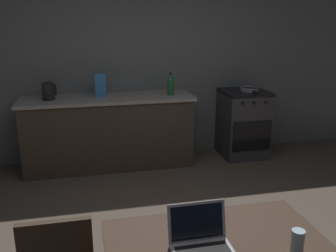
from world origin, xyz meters
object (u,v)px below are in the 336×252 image
object	(u,v)px
stove_oven	(243,123)
frying_pan	(250,89)
drinking_glass	(297,243)
electric_kettle	(48,91)
cereal_box	(101,85)
bottle	(171,85)
laptop	(201,243)

from	to	relation	value
stove_oven	frying_pan	distance (m)	0.49
drinking_glass	frying_pan	bearing A→B (deg)	69.86
electric_kettle	cereal_box	size ratio (longest dim) A/B	0.74
electric_kettle	cereal_box	xyz separation A→B (m)	(0.63, 0.02, 0.04)
stove_oven	cereal_box	distance (m)	2.02
stove_oven	cereal_box	size ratio (longest dim) A/B	3.13
electric_kettle	frying_pan	xyz separation A→B (m)	(2.61, -0.03, -0.08)
frying_pan	drinking_glass	size ratio (longest dim) A/B	2.98
stove_oven	bottle	world-z (taller)	bottle
laptop	bottle	distance (m)	3.04
laptop	frying_pan	distance (m)	3.42
electric_kettle	frying_pan	distance (m)	2.61
frying_pan	laptop	bearing A→B (deg)	-118.33
stove_oven	drinking_glass	size ratio (longest dim) A/B	6.46
frying_pan	cereal_box	xyz separation A→B (m)	(-1.98, 0.05, 0.12)
frying_pan	drinking_glass	world-z (taller)	frying_pan
frying_pan	cereal_box	size ratio (longest dim) A/B	1.44
stove_oven	drinking_glass	bearing A→B (deg)	-109.14
bottle	frying_pan	bearing A→B (deg)	1.11
laptop	electric_kettle	bearing A→B (deg)	100.30
laptop	frying_pan	xyz separation A→B (m)	(1.62, 3.01, 0.18)
laptop	drinking_glass	distance (m)	0.49
laptop	stove_oven	bearing A→B (deg)	54.95
stove_oven	frying_pan	bearing A→B (deg)	-26.16
electric_kettle	cereal_box	world-z (taller)	cereal_box
stove_oven	bottle	xyz separation A→B (m)	(-1.05, -0.05, 0.59)
drinking_glass	cereal_box	world-z (taller)	cereal_box
bottle	frying_pan	size ratio (longest dim) A/B	0.68
laptop	cereal_box	xyz separation A→B (m)	(-0.36, 3.05, 0.30)
stove_oven	laptop	bearing A→B (deg)	-117.33
laptop	frying_pan	world-z (taller)	frying_pan
stove_oven	frying_pan	world-z (taller)	frying_pan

